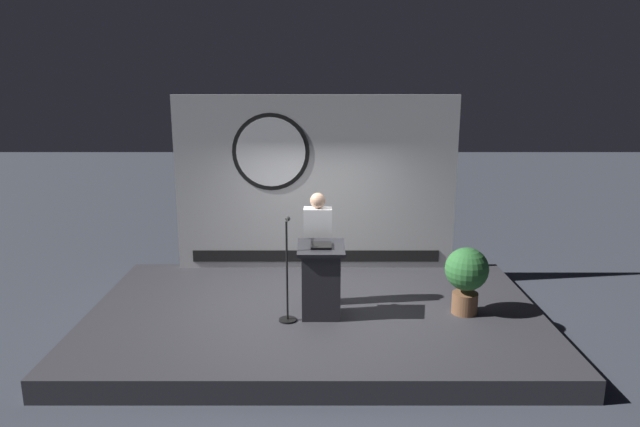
% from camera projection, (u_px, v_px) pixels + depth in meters
% --- Properties ---
extents(ground_plane, '(40.00, 40.00, 0.00)m').
position_uv_depth(ground_plane, '(314.00, 328.00, 8.22)').
color(ground_plane, '#383D47').
extents(stage_platform, '(6.40, 4.00, 0.30)m').
position_uv_depth(stage_platform, '(314.00, 318.00, 8.18)').
color(stage_platform, '#333338').
rests_on(stage_platform, ground).
extents(banner_display, '(4.73, 0.12, 2.96)m').
position_uv_depth(banner_display, '(313.00, 184.00, 9.60)').
color(banner_display, silver).
rests_on(banner_display, stage_platform).
extents(podium, '(0.64, 0.50, 1.06)m').
position_uv_depth(podium, '(320.00, 281.00, 7.78)').
color(podium, '#26262B').
rests_on(podium, stage_platform).
extents(speaker_person, '(0.40, 0.26, 1.65)m').
position_uv_depth(speaker_person, '(317.00, 248.00, 8.17)').
color(speaker_person, black).
rests_on(speaker_person, stage_platform).
extents(microphone_stand, '(0.24, 0.50, 1.40)m').
position_uv_depth(microphone_stand, '(286.00, 286.00, 7.68)').
color(microphone_stand, black).
rests_on(microphone_stand, stage_platform).
extents(potted_plant, '(0.60, 0.60, 0.95)m').
position_uv_depth(potted_plant, '(465.00, 274.00, 7.88)').
color(potted_plant, brown).
rests_on(potted_plant, stage_platform).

